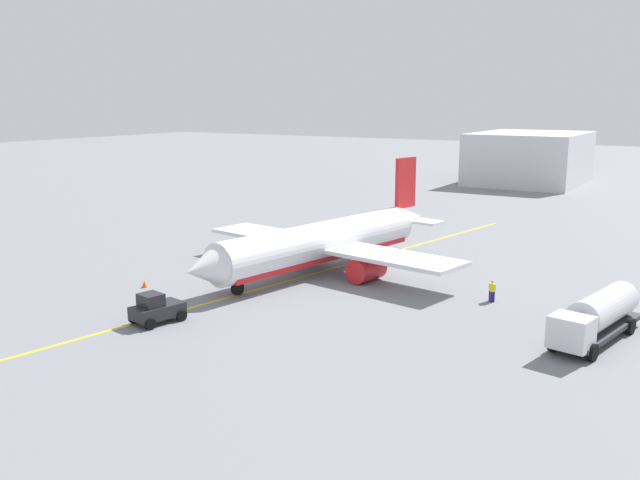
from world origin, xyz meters
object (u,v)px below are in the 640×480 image
object	(u,v)px
fuel_tanker	(597,316)
refueling_worker	(492,291)
safety_cone_nose	(153,296)
pushback_tug	(156,309)
airplane	(324,243)
safety_cone_wingtip	(145,284)

from	to	relation	value
fuel_tanker	refueling_worker	xyz separation A→B (m)	(-5.20, -8.60, -0.90)
fuel_tanker	safety_cone_nose	world-z (taller)	fuel_tanker
pushback_tug	refueling_worker	xyz separation A→B (m)	(-17.52, 18.55, -0.19)
fuel_tanker	pushback_tug	distance (m)	29.83
fuel_tanker	pushback_tug	size ratio (longest dim) A/B	2.73
airplane	safety_cone_wingtip	distance (m)	16.25
refueling_worker	safety_cone_wingtip	xyz separation A→B (m)	(11.28, -26.11, -0.53)
safety_cone_nose	safety_cone_wingtip	xyz separation A→B (m)	(-2.32, -3.30, -0.03)
airplane	fuel_tanker	bearing A→B (deg)	75.11
pushback_tug	safety_cone_nose	distance (m)	5.82
fuel_tanker	safety_cone_nose	xyz separation A→B (m)	(8.41, -31.42, -1.40)
airplane	fuel_tanker	distance (m)	25.72
refueling_worker	airplane	bearing A→B (deg)	-94.96
safety_cone_wingtip	fuel_tanker	bearing A→B (deg)	99.94
fuel_tanker	airplane	bearing A→B (deg)	-104.89
fuel_tanker	refueling_worker	size ratio (longest dim) A/B	6.27
airplane	pushback_tug	bearing A→B (deg)	-6.98
airplane	refueling_worker	size ratio (longest dim) A/B	18.45
airplane	safety_cone_nose	distance (m)	16.55
pushback_tug	fuel_tanker	bearing A→B (deg)	114.40
airplane	pushback_tug	world-z (taller)	airplane
airplane	refueling_worker	bearing A→B (deg)	85.04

